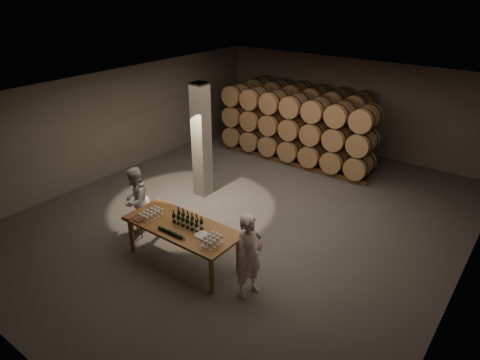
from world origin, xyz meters
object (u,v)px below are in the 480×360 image
Objects in this scene: bottle_cluster at (188,221)px; person_woman at (136,200)px; plate at (201,235)px; tasting_table at (182,229)px; notebook_near at (139,219)px; stool at (136,221)px; person_man at (249,256)px.

bottle_cluster is 1.90m from person_woman.
person_woman is (-2.35, 0.28, -0.08)m from plate.
notebook_near is (-0.89, -0.40, 0.12)m from tasting_table.
bottle_cluster reaches higher than stool.
plate is 0.18× the size of person_woman.
notebook_near is at bearing 30.12° from person_woman.
person_man is (2.66, 0.40, -0.04)m from notebook_near.
bottle_cluster reaches higher than notebook_near.
stool is (-2.13, 0.06, -0.47)m from plate.
notebook_near is at bearing -33.37° from stool.
person_man is (1.18, 0.03, -0.03)m from plate.
plate is 1.52m from notebook_near.
notebook_near is 0.43× the size of stool.
bottle_cluster is 2.51× the size of plate.
plate is at bearing -1.65° from stool.
plate reaches higher than stool.
person_woman is at bearing 174.56° from bottle_cluster.
person_man is 3.54m from person_woman.
notebook_near is at bearing 109.87° from person_man.
plate reaches higher than tasting_table.
person_man reaches higher than plate.
bottle_cluster is at bearing 98.79° from person_man.
person_man reaches higher than tasting_table.
bottle_cluster is at bearing 28.91° from notebook_near.
tasting_table is at bearing 176.98° from plate.
stool is at bearing -178.46° from bottle_cluster.
bottle_cluster reaches higher than plate.
person_woman reaches higher than plate.
person_man is at bearing -0.54° from stool.
bottle_cluster reaches higher than tasting_table.
stool is 0.50m from person_woman.
notebook_near is at bearing -154.85° from bottle_cluster.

